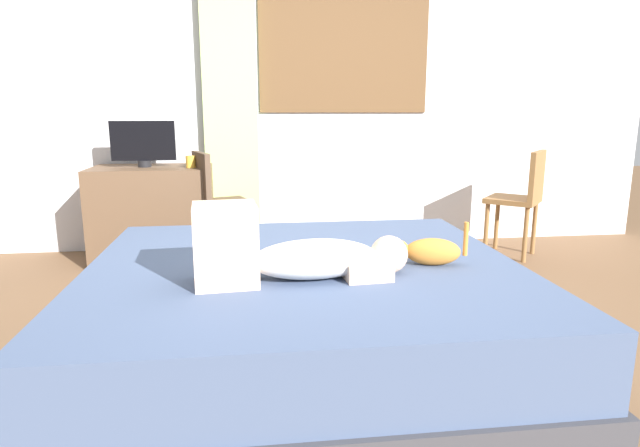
{
  "coord_description": "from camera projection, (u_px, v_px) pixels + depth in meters",
  "views": [
    {
      "loc": [
        -0.35,
        -2.37,
        1.17
      ],
      "look_at": [
        -0.01,
        0.28,
        0.6
      ],
      "focal_mm": 29.94,
      "sensor_mm": 36.0,
      "label": 1
    }
  ],
  "objects": [
    {
      "name": "person_lying",
      "position": [
        292.0,
        254.0,
        2.3
      ],
      "size": [
        0.94,
        0.33,
        0.34
      ],
      "color": "silver",
      "rests_on": "bed"
    },
    {
      "name": "chair_by_desk",
      "position": [
        215.0,
        198.0,
        4.1
      ],
      "size": [
        0.49,
        0.49,
        0.86
      ],
      "color": "#4C3828",
      "rests_on": "ground"
    },
    {
      "name": "curtain_left",
      "position": [
        230.0,
        94.0,
        4.34
      ],
      "size": [
        0.44,
        0.06,
        2.59
      ],
      "primitive_type": "cube",
      "color": "#ADCC75",
      "rests_on": "ground"
    },
    {
      "name": "tv_monitor",
      "position": [
        143.0,
        143.0,
        4.06
      ],
      "size": [
        0.48,
        0.1,
        0.35
      ],
      "color": "black",
      "rests_on": "desk"
    },
    {
      "name": "chair_spare",
      "position": [
        522.0,
        195.0,
        4.25
      ],
      "size": [
        0.54,
        0.54,
        0.86
      ],
      "color": "brown",
      "rests_on": "ground"
    },
    {
      "name": "back_wall_with_window",
      "position": [
        293.0,
        75.0,
        4.49
      ],
      "size": [
        6.4,
        0.14,
        2.9
      ],
      "color": "silver",
      "rests_on": "ground"
    },
    {
      "name": "desk",
      "position": [
        154.0,
        214.0,
        4.19
      ],
      "size": [
        0.9,
        0.56,
        0.74
      ],
      "color": "brown",
      "rests_on": "ground"
    },
    {
      "name": "ground_plane",
      "position": [
        330.0,
        357.0,
        2.58
      ],
      "size": [
        16.0,
        16.0,
        0.0
      ],
      "primitive_type": "plane",
      "color": "brown"
    },
    {
      "name": "cup",
      "position": [
        191.0,
        162.0,
        4.04
      ],
      "size": [
        0.08,
        0.08,
        0.09
      ],
      "primitive_type": "cylinder",
      "color": "gold",
      "rests_on": "desk"
    },
    {
      "name": "bed",
      "position": [
        305.0,
        308.0,
        2.6
      ],
      "size": [
        2.1,
        1.95,
        0.45
      ],
      "color": "#38383D",
      "rests_on": "ground"
    },
    {
      "name": "cat",
      "position": [
        429.0,
        251.0,
        2.52
      ],
      "size": [
        0.35,
        0.16,
        0.21
      ],
      "color": "#C67A2D",
      "rests_on": "bed"
    }
  ]
}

